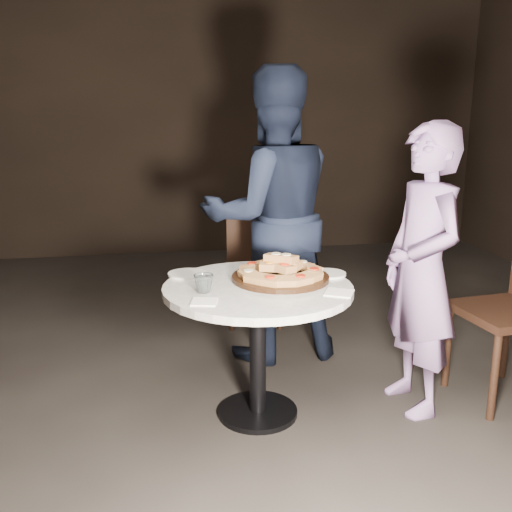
% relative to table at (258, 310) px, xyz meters
% --- Properties ---
extents(floor, '(7.00, 7.00, 0.00)m').
position_rel_table_xyz_m(floor, '(0.08, 0.03, -0.55)').
color(floor, black).
rests_on(floor, ground).
extents(table, '(1.18, 1.18, 0.68)m').
position_rel_table_xyz_m(table, '(0.00, 0.00, 0.00)').
color(table, black).
rests_on(table, ground).
extents(serving_board, '(0.60, 0.60, 0.02)m').
position_rel_table_xyz_m(serving_board, '(0.12, 0.07, 0.14)').
color(serving_board, black).
rests_on(serving_board, table).
extents(focaccia_pile, '(0.43, 0.42, 0.11)m').
position_rel_table_xyz_m(focaccia_pile, '(0.13, 0.07, 0.18)').
color(focaccia_pile, '#AC7742').
rests_on(focaccia_pile, serving_board).
extents(plate_left, '(0.21, 0.21, 0.01)m').
position_rel_table_xyz_m(plate_left, '(-0.32, 0.23, 0.13)').
color(plate_left, white).
rests_on(plate_left, table).
extents(plate_right, '(0.22, 0.22, 0.01)m').
position_rel_table_xyz_m(plate_right, '(0.38, 0.11, 0.13)').
color(plate_right, white).
rests_on(plate_right, table).
extents(water_glass, '(0.10, 0.10, 0.08)m').
position_rel_table_xyz_m(water_glass, '(-0.26, -0.06, 0.17)').
color(water_glass, silver).
rests_on(water_glass, table).
extents(napkin_near, '(0.13, 0.13, 0.01)m').
position_rel_table_xyz_m(napkin_near, '(-0.27, -0.21, 0.13)').
color(napkin_near, white).
rests_on(napkin_near, table).
extents(napkin_far, '(0.17, 0.17, 0.01)m').
position_rel_table_xyz_m(napkin_far, '(0.34, -0.19, 0.13)').
color(napkin_far, white).
rests_on(napkin_far, table).
extents(chair_far, '(0.44, 0.45, 0.84)m').
position_rel_table_xyz_m(chair_far, '(0.20, 1.21, -0.07)').
color(chair_far, black).
rests_on(chair_far, ground).
extents(diner_navy, '(0.90, 0.73, 1.73)m').
position_rel_table_xyz_m(diner_navy, '(0.21, 0.72, 0.32)').
color(diner_navy, black).
rests_on(diner_navy, ground).
extents(diner_teal, '(0.39, 0.55, 1.44)m').
position_rel_table_xyz_m(diner_teal, '(0.81, -0.04, 0.17)').
color(diner_teal, '#8267A0').
rests_on(diner_teal, ground).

